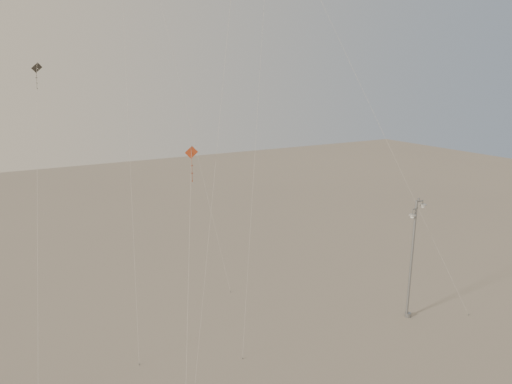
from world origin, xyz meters
TOP-DOWN VIEW (x-y plane):
  - street_lamp at (12.03, 5.36)m, footprint 1.61×0.67m
  - kite_1 at (-2.07, 5.54)m, footprint 4.70×2.75m
  - kite_3 at (-5.49, 3.34)m, footprint 4.13×7.22m
  - kite_4 at (9.40, 10.87)m, footprint 9.29×10.93m
  - kite_6 at (-11.35, 9.36)m, footprint 3.76×12.32m

SIDE VIEW (x-z plane):
  - street_lamp at x=12.03m, z-range 0.29..8.89m
  - kite_3 at x=-5.49m, z-range 3.57..17.05m
  - kite_6 at x=-11.35m, z-range 3.52..21.10m
  - kite_4 at x=9.40m, z-range 5.52..32.67m
  - kite_1 at x=-2.07m, z-range 6.37..32.97m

